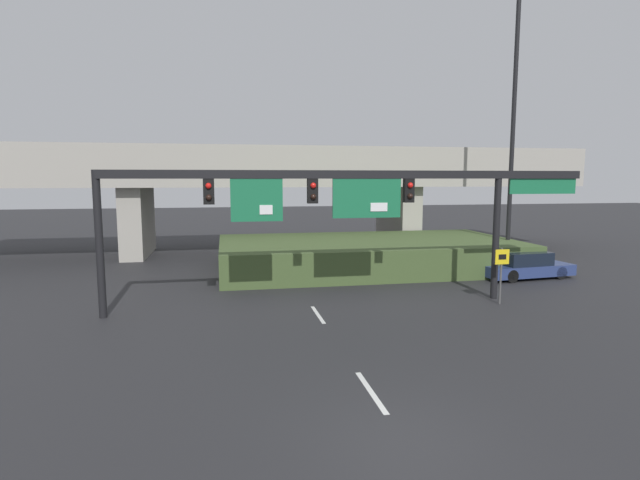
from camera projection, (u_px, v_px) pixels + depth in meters
name	position (u px, v px, depth m)	size (l,w,h in m)	color
ground_plane	(403.00, 439.00, 9.79)	(160.00, 160.00, 0.00)	#262628
lane_markings	(304.00, 294.00, 22.04)	(0.14, 36.93, 0.01)	silver
signal_gantry	(346.00, 194.00, 19.43)	(19.43, 0.44, 5.38)	black
speed_limit_sign	(501.00, 268.00, 20.03)	(0.60, 0.11, 2.30)	#4C4C4C
highway_light_pole_near	(513.00, 122.00, 27.47)	(0.70, 0.36, 15.55)	black
overpass_bridge	(274.00, 179.00, 34.11)	(42.32, 7.43, 7.09)	#A39E93
grass_embankment	(368.00, 254.00, 28.23)	(16.46, 8.76, 1.61)	#42562D
parked_sedan_near_right	(525.00, 266.00, 25.45)	(4.87, 2.30, 1.37)	navy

